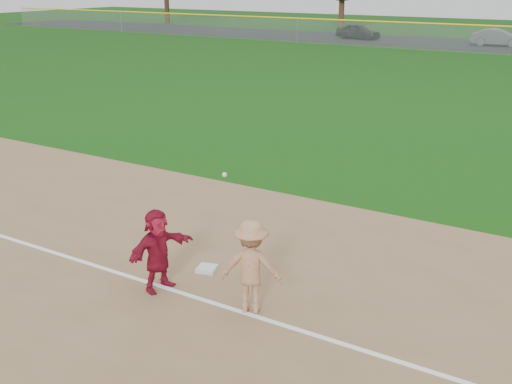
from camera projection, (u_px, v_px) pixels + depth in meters
The scene contains 7 objects.
ground at pixel (214, 279), 12.07m from camera, with size 160.00×160.00×0.00m, color #14480D.
foul_line at pixel (188, 295), 11.42m from camera, with size 60.00×0.10×0.01m, color white.
first_base at pixel (207, 269), 12.34m from camera, with size 0.36×0.36×0.08m, color silver.
base_runner at pixel (158, 250), 11.42m from camera, with size 1.41×0.45×1.52m, color maroon.
car_left at pixel (358, 31), 57.00m from camera, with size 1.58×3.94×1.34m, color black.
car_mid at pixel (498, 37), 51.44m from camera, with size 1.42×4.07×1.34m, color #53555A.
first_base_play at pixel (251, 267), 10.64m from camera, with size 1.37×0.96×2.26m.
Camera 1 is at (6.46, -8.82, 5.42)m, focal length 45.00 mm.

